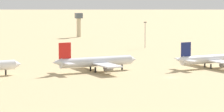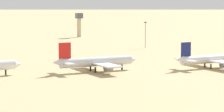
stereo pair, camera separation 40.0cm
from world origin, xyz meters
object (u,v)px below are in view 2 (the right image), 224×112
at_px(parked_jet_navy_4, 210,59).
at_px(control_tower, 79,23).
at_px(parked_jet_red_3, 95,62).
at_px(light_pole_mid, 145,33).

height_order(parked_jet_navy_4, control_tower, control_tower).
bearing_deg(control_tower, parked_jet_red_3, -102.60).
distance_m(parked_jet_navy_4, control_tower, 193.21).
bearing_deg(parked_jet_navy_4, parked_jet_red_3, 165.67).
bearing_deg(light_pole_mid, control_tower, 101.09).
bearing_deg(control_tower, parked_jet_navy_4, -85.78).
xyz_separation_m(parked_jet_navy_4, control_tower, (-14.20, 192.57, 6.81)).
xyz_separation_m(parked_jet_navy_4, light_pole_mid, (4.22, 98.62, 5.25)).
xyz_separation_m(control_tower, light_pole_mid, (18.42, -93.95, -1.55)).
bearing_deg(light_pole_mid, parked_jet_navy_4, -92.45).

